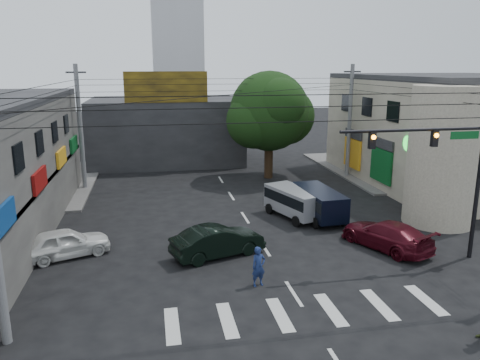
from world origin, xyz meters
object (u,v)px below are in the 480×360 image
object	(u,v)px
dark_sedan	(218,241)
utility_pole_far_left	(80,128)
white_compact	(65,243)
traffic_gantry	(449,161)
utility_pole_far_right	(350,122)
street_tree	(269,112)
silver_minivan	(294,204)
traffic_officer	(259,266)
navy_van	(319,204)
maroon_sedan	(386,235)

from	to	relation	value
dark_sedan	utility_pole_far_left	bearing A→B (deg)	10.37
white_compact	utility_pole_far_left	bearing A→B (deg)	-17.73
traffic_gantry	utility_pole_far_right	world-z (taller)	utility_pole_far_right
utility_pole_far_left	white_compact	bearing A→B (deg)	-86.81
utility_pole_far_left	dark_sedan	bearing A→B (deg)	-61.06
street_tree	traffic_gantry	world-z (taller)	street_tree
street_tree	utility_pole_far_right	size ratio (longest dim) A/B	0.95
white_compact	silver_minivan	world-z (taller)	silver_minivan
traffic_officer	navy_van	bearing A→B (deg)	38.74
white_compact	navy_van	bearing A→B (deg)	-98.14
navy_van	traffic_officer	size ratio (longest dim) A/B	2.71
utility_pole_far_right	maroon_sedan	world-z (taller)	utility_pole_far_right
street_tree	white_compact	size ratio (longest dim) A/B	1.92
utility_pole_far_right	silver_minivan	distance (m)	12.72
traffic_gantry	maroon_sedan	distance (m)	4.85
white_compact	traffic_officer	bearing A→B (deg)	-140.03
white_compact	silver_minivan	xyz separation A→B (m)	(12.72, 3.72, 0.18)
traffic_gantry	street_tree	bearing A→B (deg)	101.99
utility_pole_far_right	white_compact	bearing A→B (deg)	-146.79
traffic_officer	silver_minivan	bearing A→B (deg)	47.43
street_tree	utility_pole_far_right	distance (m)	6.63
street_tree	navy_van	xyz separation A→B (m)	(0.33, -11.06, -4.56)
white_compact	traffic_officer	xyz separation A→B (m)	(8.51, -4.74, 0.15)
traffic_officer	street_tree	bearing A→B (deg)	58.43
street_tree	silver_minivan	distance (m)	11.54
traffic_gantry	utility_pole_far_left	bearing A→B (deg)	137.14
white_compact	navy_van	world-z (taller)	navy_van
utility_pole_far_left	dark_sedan	size ratio (longest dim) A/B	1.90
traffic_officer	maroon_sedan	bearing A→B (deg)	5.21
street_tree	dark_sedan	size ratio (longest dim) A/B	1.79
navy_van	utility_pole_far_right	bearing A→B (deg)	-35.19
traffic_gantry	maroon_sedan	xyz separation A→B (m)	(-1.77, 1.86, -4.12)
utility_pole_far_left	silver_minivan	size ratio (longest dim) A/B	2.03
utility_pole_far_right	dark_sedan	bearing A→B (deg)	-131.80
white_compact	maroon_sedan	size ratio (longest dim) A/B	0.85
utility_pole_far_left	maroon_sedan	world-z (taller)	utility_pole_far_left
silver_minivan	navy_van	xyz separation A→B (m)	(1.38, -0.52, 0.01)
utility_pole_far_right	silver_minivan	world-z (taller)	utility_pole_far_right
utility_pole_far_right	navy_van	size ratio (longest dim) A/B	1.97
utility_pole_far_left	utility_pole_far_right	bearing A→B (deg)	0.00
street_tree	silver_minivan	xyz separation A→B (m)	(-1.04, -10.54, -4.57)
utility_pole_far_left	silver_minivan	bearing A→B (deg)	-35.35
utility_pole_far_left	traffic_officer	world-z (taller)	utility_pole_far_left
white_compact	maroon_sedan	xyz separation A→B (m)	(15.81, -1.89, -0.00)
utility_pole_far_right	dark_sedan	size ratio (longest dim) A/B	1.90
silver_minivan	traffic_officer	xyz separation A→B (m)	(-4.21, -8.46, -0.04)
utility_pole_far_right	maroon_sedan	size ratio (longest dim) A/B	1.73
maroon_sedan	navy_van	world-z (taller)	navy_van
dark_sedan	utility_pole_far_right	bearing A→B (deg)	-60.37
street_tree	traffic_officer	xyz separation A→B (m)	(-5.25, -19.00, -4.61)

